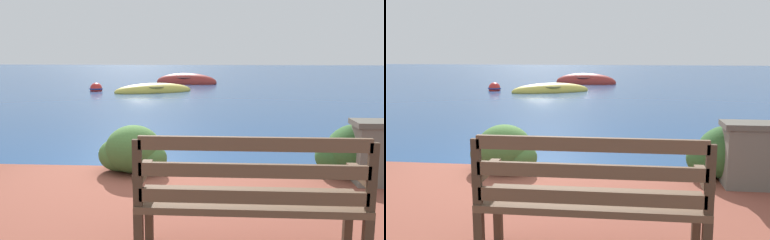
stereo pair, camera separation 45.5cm
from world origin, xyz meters
TOP-DOWN VIEW (x-y plane):
  - ground_plane at (0.00, 0.00)m, footprint 80.00×80.00m
  - park_bench at (1.17, -2.38)m, footprint 1.57×0.48m
  - hedge_clump_left at (-0.08, -0.26)m, footprint 0.85×0.61m
  - hedge_clump_centre at (2.55, -0.27)m, footprint 0.92×0.66m
  - rowboat_nearest at (-1.63, 11.48)m, footprint 3.24×2.26m
  - rowboat_mid at (-0.66, 15.70)m, footprint 3.19×1.63m
  - mooring_buoy at (-4.04, 11.83)m, footprint 0.54×0.54m

SIDE VIEW (x-z plane):
  - ground_plane at x=0.00m, z-range 0.00..0.00m
  - rowboat_nearest at x=-1.63m, z-range -0.26..0.37m
  - rowboat_mid at x=-0.66m, z-range -0.37..0.52m
  - mooring_buoy at x=-4.04m, z-range -0.16..0.33m
  - hedge_clump_left at x=-0.08m, z-range 0.18..0.76m
  - hedge_clump_centre at x=2.55m, z-range 0.18..0.80m
  - park_bench at x=1.17m, z-range 0.24..1.17m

